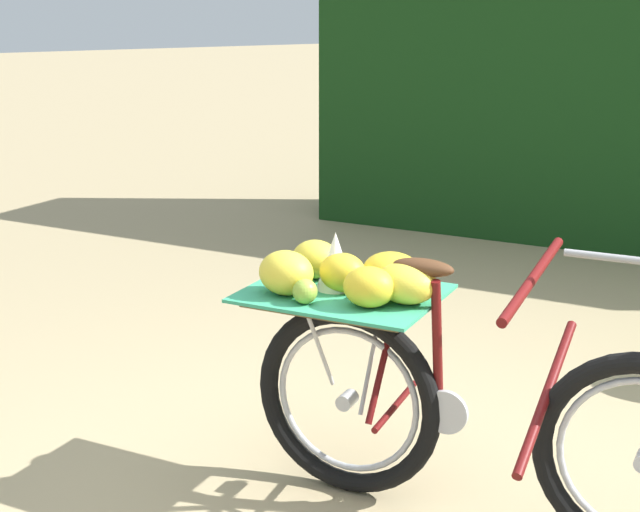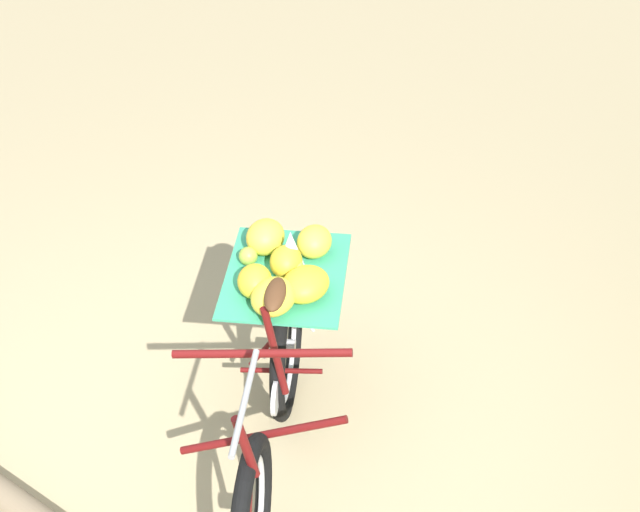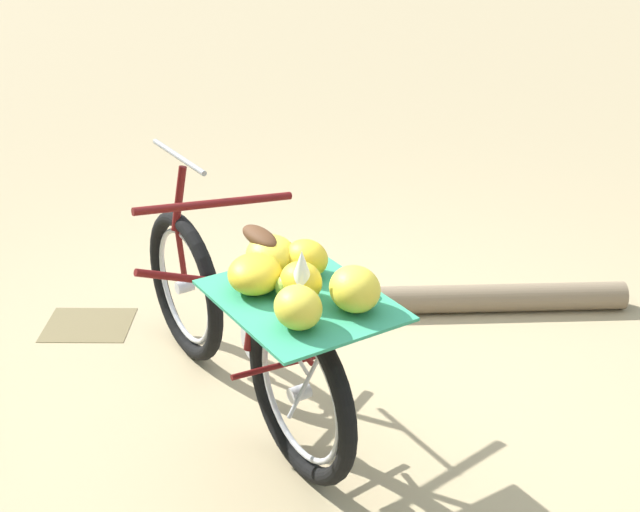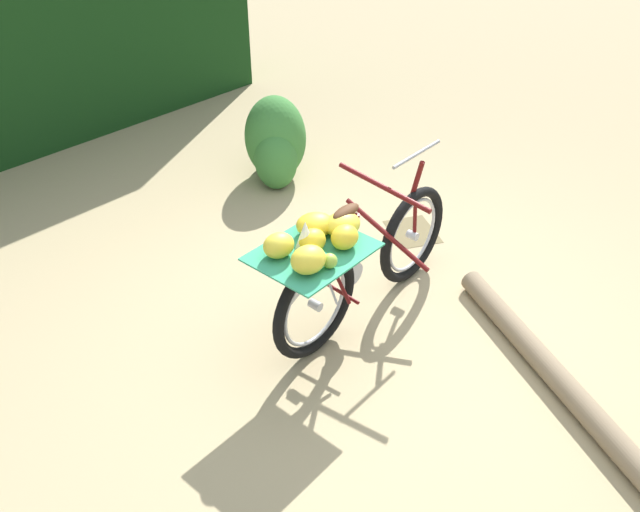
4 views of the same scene
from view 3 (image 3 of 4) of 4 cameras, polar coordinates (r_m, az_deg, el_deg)
The scene contains 4 objects.
ground_plane at distance 3.92m, azimuth -1.69°, elevation -9.59°, with size 60.00×60.00×0.00m, color tan.
bicycle at distance 3.50m, azimuth -4.41°, elevation -3.98°, with size 1.22×1.66×1.03m.
fallen_log at distance 4.63m, azimuth 7.75°, elevation -2.84°, with size 0.15×0.15×2.01m, color #7F6B51.
leaf_litter_patch at distance 4.66m, azimuth -15.02°, elevation -4.39°, with size 0.44×0.36×0.01m, color olive.
Camera 3 is at (-0.14, 3.21, 2.23)m, focal length 48.54 mm.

